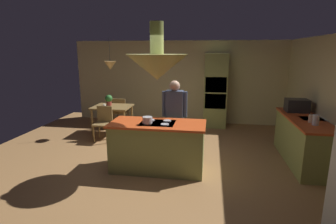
{
  "coord_description": "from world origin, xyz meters",
  "views": [
    {
      "loc": [
        0.96,
        -4.86,
        2.23
      ],
      "look_at": [
        0.1,
        0.4,
        1.0
      ],
      "focal_mm": 28.27,
      "sensor_mm": 36.0,
      "label": 1
    }
  ],
  "objects_px": {
    "kitchen_island": "(158,146)",
    "chair_facing_island": "(104,121)",
    "person_at_island": "(175,114)",
    "cooking_pot_on_cooktop": "(147,120)",
    "oven_tower": "(216,91)",
    "dining_table": "(112,110)",
    "microwave_on_counter": "(297,105)",
    "chair_by_back_wall": "(120,110)",
    "potted_plant_on_table": "(109,100)",
    "canister_flour": "(316,120)",
    "canister_sugar": "(312,119)",
    "cup_on_table": "(104,106)"
  },
  "relations": [
    {
      "from": "oven_tower",
      "to": "person_at_island",
      "type": "relative_size",
      "value": 1.32
    },
    {
      "from": "chair_facing_island",
      "to": "canister_flour",
      "type": "xyz_separation_m",
      "value": [
        4.54,
        -1.18,
        0.52
      ]
    },
    {
      "from": "person_at_island",
      "to": "chair_by_back_wall",
      "type": "height_order",
      "value": "person_at_island"
    },
    {
      "from": "potted_plant_on_table",
      "to": "cooking_pot_on_cooktop",
      "type": "xyz_separation_m",
      "value": [
        1.65,
        -2.29,
        0.08
      ]
    },
    {
      "from": "kitchen_island",
      "to": "person_at_island",
      "type": "distance_m",
      "value": 0.86
    },
    {
      "from": "chair_by_back_wall",
      "to": "cup_on_table",
      "type": "bearing_deg",
      "value": 80.43
    },
    {
      "from": "chair_by_back_wall",
      "to": "microwave_on_counter",
      "type": "distance_m",
      "value": 4.76
    },
    {
      "from": "cup_on_table",
      "to": "cooking_pot_on_cooktop",
      "type": "height_order",
      "value": "cooking_pot_on_cooktop"
    },
    {
      "from": "person_at_island",
      "to": "canister_sugar",
      "type": "height_order",
      "value": "person_at_island"
    },
    {
      "from": "dining_table",
      "to": "potted_plant_on_table",
      "type": "bearing_deg",
      "value": 152.42
    },
    {
      "from": "kitchen_island",
      "to": "chair_facing_island",
      "type": "xyz_separation_m",
      "value": [
        -1.7,
        1.47,
        0.04
      ]
    },
    {
      "from": "dining_table",
      "to": "chair_by_back_wall",
      "type": "distance_m",
      "value": 0.65
    },
    {
      "from": "cup_on_table",
      "to": "canister_flour",
      "type": "xyz_separation_m",
      "value": [
        4.68,
        -1.6,
        0.22
      ]
    },
    {
      "from": "chair_facing_island",
      "to": "cooking_pot_on_cooktop",
      "type": "bearing_deg",
      "value": -46.09
    },
    {
      "from": "chair_facing_island",
      "to": "chair_by_back_wall",
      "type": "bearing_deg",
      "value": 90.0
    },
    {
      "from": "person_at_island",
      "to": "chair_facing_island",
      "type": "distance_m",
      "value": 2.13
    },
    {
      "from": "potted_plant_on_table",
      "to": "microwave_on_counter",
      "type": "bearing_deg",
      "value": -9.17
    },
    {
      "from": "cup_on_table",
      "to": "dining_table",
      "type": "bearing_deg",
      "value": 55.48
    },
    {
      "from": "chair_facing_island",
      "to": "canister_sugar",
      "type": "relative_size",
      "value": 5.9
    },
    {
      "from": "oven_tower",
      "to": "dining_table",
      "type": "height_order",
      "value": "oven_tower"
    },
    {
      "from": "cup_on_table",
      "to": "microwave_on_counter",
      "type": "relative_size",
      "value": 0.2
    },
    {
      "from": "chair_by_back_wall",
      "to": "cooking_pot_on_cooktop",
      "type": "relative_size",
      "value": 4.83
    },
    {
      "from": "person_at_island",
      "to": "cooking_pot_on_cooktop",
      "type": "xyz_separation_m",
      "value": [
        -0.39,
        -0.81,
        0.06
      ]
    },
    {
      "from": "person_at_island",
      "to": "chair_facing_island",
      "type": "xyz_separation_m",
      "value": [
        -1.93,
        0.78,
        -0.44
      ]
    },
    {
      "from": "person_at_island",
      "to": "chair_facing_island",
      "type": "relative_size",
      "value": 1.89
    },
    {
      "from": "cup_on_table",
      "to": "microwave_on_counter",
      "type": "xyz_separation_m",
      "value": [
        4.68,
        -0.49,
        0.26
      ]
    },
    {
      "from": "dining_table",
      "to": "cup_on_table",
      "type": "xyz_separation_m",
      "value": [
        -0.14,
        -0.2,
        0.16
      ]
    },
    {
      "from": "cup_on_table",
      "to": "canister_sugar",
      "type": "relative_size",
      "value": 0.61
    },
    {
      "from": "chair_by_back_wall",
      "to": "microwave_on_counter",
      "type": "height_order",
      "value": "microwave_on_counter"
    },
    {
      "from": "potted_plant_on_table",
      "to": "cup_on_table",
      "type": "xyz_separation_m",
      "value": [
        -0.03,
        -0.26,
        -0.12
      ]
    },
    {
      "from": "person_at_island",
      "to": "potted_plant_on_table",
      "type": "relative_size",
      "value": 5.48
    },
    {
      "from": "cup_on_table",
      "to": "canister_sugar",
      "type": "distance_m",
      "value": 4.9
    },
    {
      "from": "canister_flour",
      "to": "cooking_pot_on_cooktop",
      "type": "bearing_deg",
      "value": -171.95
    },
    {
      "from": "dining_table",
      "to": "microwave_on_counter",
      "type": "bearing_deg",
      "value": -8.68
    },
    {
      "from": "microwave_on_counter",
      "to": "cooking_pot_on_cooktop",
      "type": "bearing_deg",
      "value": -152.87
    },
    {
      "from": "canister_flour",
      "to": "cooking_pot_on_cooktop",
      "type": "xyz_separation_m",
      "value": [
        -3.0,
        -0.42,
        -0.02
      ]
    },
    {
      "from": "kitchen_island",
      "to": "microwave_on_counter",
      "type": "distance_m",
      "value": 3.23
    },
    {
      "from": "canister_flour",
      "to": "oven_tower",
      "type": "bearing_deg",
      "value": 120.54
    },
    {
      "from": "kitchen_island",
      "to": "oven_tower",
      "type": "xyz_separation_m",
      "value": [
        1.1,
        3.24,
        0.62
      ]
    },
    {
      "from": "cooking_pot_on_cooktop",
      "to": "microwave_on_counter",
      "type": "bearing_deg",
      "value": 27.13
    },
    {
      "from": "kitchen_island",
      "to": "chair_by_back_wall",
      "type": "bearing_deg",
      "value": 121.91
    },
    {
      "from": "canister_flour",
      "to": "cooking_pot_on_cooktop",
      "type": "relative_size",
      "value": 1.07
    },
    {
      "from": "dining_table",
      "to": "potted_plant_on_table",
      "type": "xyz_separation_m",
      "value": [
        -0.11,
        0.06,
        0.28
      ]
    },
    {
      "from": "kitchen_island",
      "to": "person_at_island",
      "type": "height_order",
      "value": "person_at_island"
    },
    {
      "from": "dining_table",
      "to": "cup_on_table",
      "type": "relative_size",
      "value": 11.3
    },
    {
      "from": "dining_table",
      "to": "canister_flour",
      "type": "bearing_deg",
      "value": -21.69
    },
    {
      "from": "chair_by_back_wall",
      "to": "canister_sugar",
      "type": "bearing_deg",
      "value": 153.57
    },
    {
      "from": "kitchen_island",
      "to": "cup_on_table",
      "type": "bearing_deg",
      "value": 134.16
    },
    {
      "from": "microwave_on_counter",
      "to": "cup_on_table",
      "type": "bearing_deg",
      "value": 174.04
    },
    {
      "from": "kitchen_island",
      "to": "potted_plant_on_table",
      "type": "distance_m",
      "value": 2.85
    }
  ]
}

